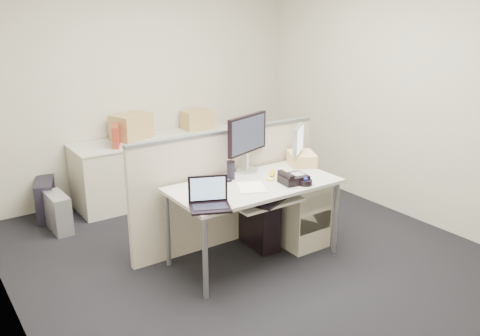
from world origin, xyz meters
TOP-DOWN VIEW (x-y plane):
  - floor at (0.00, 0.00)m, footprint 4.00×4.50m
  - wall_back at (0.00, 2.25)m, footprint 4.00×0.02m
  - wall_right at (2.00, 0.00)m, footprint 0.02×4.50m
  - desk at (0.00, 0.00)m, footprint 1.50×0.75m
  - keyboard_tray at (0.00, -0.18)m, footprint 0.62×0.32m
  - drawer_pedestal at (0.55, 0.05)m, footprint 0.40×0.55m
  - cubicle_partition at (0.00, 0.45)m, footprint 2.00×0.06m
  - back_counter at (0.00, 1.93)m, footprint 2.00×0.60m
  - monitor_main at (0.15, 0.32)m, footprint 0.58×0.37m
  - monitor_small at (0.65, 0.18)m, footprint 0.35×0.33m
  - laptop at (-0.62, -0.28)m, footprint 0.38×0.34m
  - trackball at (0.35, -0.28)m, footprint 0.12×0.12m
  - desk_phone at (0.30, -0.18)m, footprint 0.25×0.21m
  - paper_stack at (-0.09, -0.08)m, footprint 0.31×0.34m
  - sticky_pad at (0.18, 0.00)m, footprint 0.09×0.09m
  - travel_mug at (-0.10, 0.22)m, footprint 0.08×0.08m
  - banana at (0.28, 0.10)m, footprint 0.17×0.18m
  - cellphone at (-0.15, 0.20)m, footprint 0.07×0.10m
  - manila_folders at (0.72, 0.20)m, footprint 0.36×0.39m
  - keyboard at (0.05, -0.22)m, footprint 0.48×0.33m
  - pc_tower_desk at (0.20, 0.20)m, footprint 0.24×0.51m
  - pc_tower_spare_dark at (-1.32, 2.03)m, footprint 0.32×0.49m
  - pc_tower_spare_silver at (-1.30, 1.63)m, footprint 0.18×0.43m
  - cardboard_box_left at (-0.28, 2.05)m, footprint 0.50×0.44m
  - cardboard_box_right at (0.60, 2.05)m, footprint 0.36×0.28m
  - red_binder at (-0.55, 1.83)m, footprint 0.17×0.28m

SIDE VIEW (x-z plane):
  - floor at x=0.00m, z-range -0.01..0.00m
  - pc_tower_spare_silver at x=-1.30m, z-range 0.00..0.39m
  - pc_tower_spare_dark at x=-1.32m, z-range 0.00..0.43m
  - pc_tower_desk at x=0.20m, z-range 0.00..0.46m
  - drawer_pedestal at x=0.55m, z-range 0.00..0.65m
  - back_counter at x=0.00m, z-range 0.00..0.72m
  - cubicle_partition at x=0.00m, z-range 0.00..1.10m
  - keyboard_tray at x=0.00m, z-range 0.61..0.63m
  - keyboard at x=0.05m, z-range 0.63..0.66m
  - desk at x=0.00m, z-range 0.30..1.03m
  - sticky_pad at x=0.18m, z-range 0.73..0.74m
  - paper_stack at x=-0.09m, z-range 0.73..0.74m
  - cellphone at x=-0.15m, z-range 0.73..0.74m
  - banana at x=0.28m, z-range 0.73..0.77m
  - trackball at x=0.35m, z-range 0.73..0.78m
  - desk_phone at x=0.30m, z-range 0.73..0.80m
  - manila_folders at x=0.72m, z-range 0.73..0.85m
  - travel_mug at x=-0.10m, z-range 0.73..0.88m
  - cardboard_box_right at x=0.60m, z-range 0.72..0.97m
  - laptop at x=-0.62m, z-range 0.73..0.96m
  - red_binder at x=-0.55m, z-range 0.72..0.98m
  - cardboard_box_left at x=-0.28m, z-range 0.72..1.03m
  - monitor_small at x=0.65m, z-range 0.73..1.13m
  - monitor_main at x=0.15m, z-range 0.73..1.27m
  - wall_back at x=0.00m, z-range 0.00..2.70m
  - wall_right at x=2.00m, z-range 0.00..2.70m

